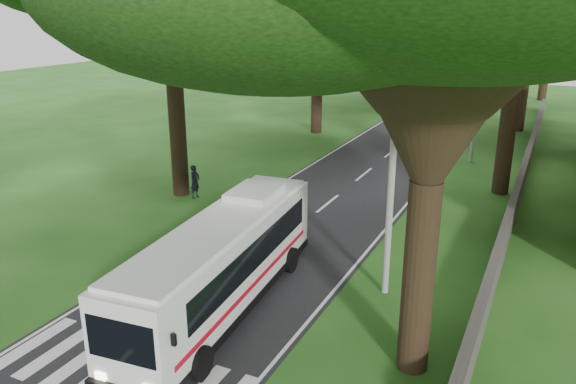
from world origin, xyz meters
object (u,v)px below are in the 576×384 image
Objects in this scene: pole_near at (391,184)px; coach_bus at (223,262)px; distant_car_a at (426,110)px; distant_car_b at (445,89)px; pole_far at (508,69)px; pedestrian at (195,182)px; pole_mid at (477,100)px.

pole_near reaches higher than coach_bus.
distant_car_a reaches higher than distant_car_b.
pole_far is 2.04× the size of distant_car_a.
distant_car_b is at bearing -4.31° from pedestrian.
distant_car_b is at bearing 128.80° from pole_far.
pole_far reaches higher than pedestrian.
pole_near is at bearing -90.00° from pole_mid.
pole_near reaches higher than distant_car_b.
pedestrian is at bearing -104.88° from distant_car_b.
pole_far is 9.12m from distant_car_a.
pole_near reaches higher than distant_car_a.
coach_bus is 2.93× the size of distant_car_b.
pole_near is at bearing 116.78° from distant_car_a.
pole_mid is 2.04× the size of distant_car_a.
pedestrian is (-12.42, -14.17, -3.26)m from pole_mid.
pole_near is 6.37m from coach_bus.
pole_far is at bearing 90.00° from pole_mid.
pole_near is at bearing -112.90° from pedestrian.
pole_mid is 1.00× the size of pole_far.
pole_mid and pole_far have the same top height.
coach_bus is at bearing -96.17° from pole_far.
distant_car_b is 43.72m from pedestrian.
pole_far is (0.00, 20.00, 0.00)m from pole_mid.
pedestrian is at bearing -131.24° from pole_mid.
pole_far is at bearing 90.00° from pole_near.
pole_far is 12.39m from distant_car_b.
coach_bus reaches higher than pedestrian.
coach_bus is 52.89m from distant_car_b.
distant_car_b is (-7.45, 9.26, -3.52)m from pole_far.
distant_car_b is at bearing 104.28° from pole_mid.
pole_mid is 30.40m from distant_car_b.
pole_near is 49.95m from distant_car_b.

